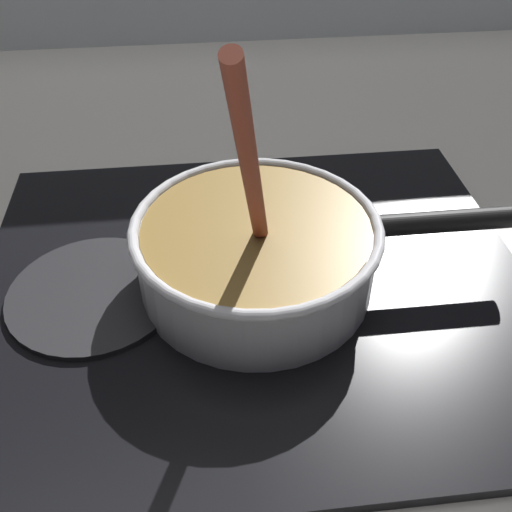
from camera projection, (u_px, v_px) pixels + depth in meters
ground at (253, 361)px, 0.55m from camera, size 2.40×1.60×0.04m
hob_plate at (256, 287)px, 0.60m from camera, size 0.56×0.48×0.01m
burner_ring at (256, 280)px, 0.59m from camera, size 0.18×0.18×0.01m
spare_burner at (94, 293)px, 0.58m from camera, size 0.17×0.17×0.01m
cooking_pan at (258, 252)px, 0.56m from camera, size 0.38×0.26×0.29m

